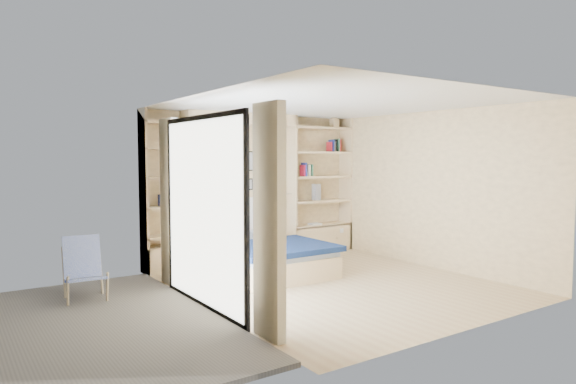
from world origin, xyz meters
TOP-DOWN VIEW (x-y plane):
  - ground at (0.00, 0.00)m, footprint 4.50×4.50m
  - room_shell at (-0.39, 1.52)m, footprint 4.50×4.50m
  - bed at (-0.45, 1.12)m, footprint 1.59×2.11m
  - photo_gallery at (-0.45, 2.22)m, footprint 1.48×0.02m
  - reading_lamps at (-0.30, 2.00)m, footprint 1.92×0.12m
  - shelf_decor at (1.08, 2.07)m, footprint 3.54×0.23m
  - deck at (-3.60, 0.00)m, footprint 3.20×4.00m
  - deck_chair at (-3.05, 1.20)m, footprint 0.56×0.83m

SIDE VIEW (x-z plane):
  - ground at x=0.00m, z-range 0.00..0.00m
  - deck at x=-3.60m, z-range -0.03..0.03m
  - bed at x=-0.45m, z-range -0.27..0.80m
  - deck_chair at x=-3.05m, z-range -0.02..0.77m
  - room_shell at x=-0.39m, z-range -1.17..3.33m
  - reading_lamps at x=-0.30m, z-range 1.03..1.17m
  - photo_gallery at x=-0.45m, z-range 1.19..2.01m
  - shelf_decor at x=1.08m, z-range 0.68..2.71m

